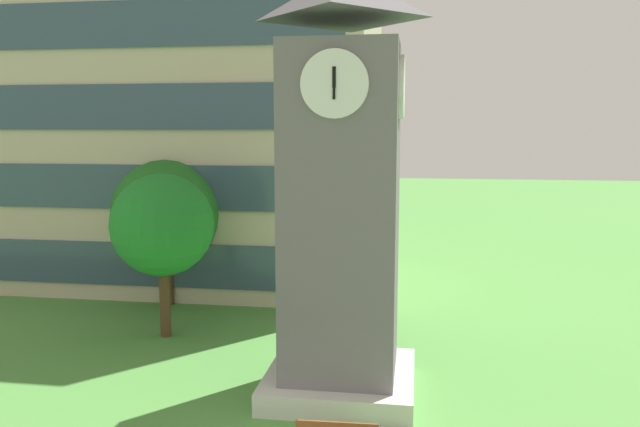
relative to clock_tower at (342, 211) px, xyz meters
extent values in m
cube|color=beige|center=(-8.70, 13.28, 4.62)|extent=(17.16, 11.22, 19.20)
cube|color=#384C60|center=(-8.70, 7.62, -3.38)|extent=(15.79, 0.10, 1.80)
cube|color=#384C60|center=(-8.70, 7.62, -0.18)|extent=(15.79, 0.10, 1.80)
cube|color=#384C60|center=(-8.70, 7.62, 3.02)|extent=(15.79, 0.10, 1.80)
cube|color=#384C60|center=(-8.70, 7.62, 6.22)|extent=(15.79, 0.10, 1.80)
cube|color=slate|center=(0.00, 0.00, -0.33)|extent=(2.94, 2.94, 9.31)
cube|color=beige|center=(0.00, 0.00, -4.68)|extent=(3.97, 3.97, 0.60)
cylinder|color=white|center=(0.00, -1.53, 3.21)|extent=(1.62, 0.12, 1.62)
cylinder|color=white|center=(1.53, 0.00, 3.21)|extent=(0.12, 1.62, 1.62)
cube|color=black|center=(0.00, -1.60, 3.35)|extent=(0.08, 0.03, 0.49)
cube|color=black|center=(0.00, -1.61, 3.21)|extent=(0.06, 0.03, 0.73)
cylinder|color=#513823|center=(-8.02, 7.55, -3.87)|extent=(0.42, 0.42, 2.22)
sphere|color=#226823|center=(-8.02, 7.55, -1.24)|extent=(4.35, 4.35, 4.35)
cylinder|color=#513823|center=(-6.56, 3.68, -3.64)|extent=(0.36, 0.36, 2.69)
sphere|color=#1E7929|center=(-6.56, 3.68, -1.07)|extent=(3.49, 3.49, 3.49)
camera|label=1|loc=(1.95, -16.46, 2.18)|focal=35.54mm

